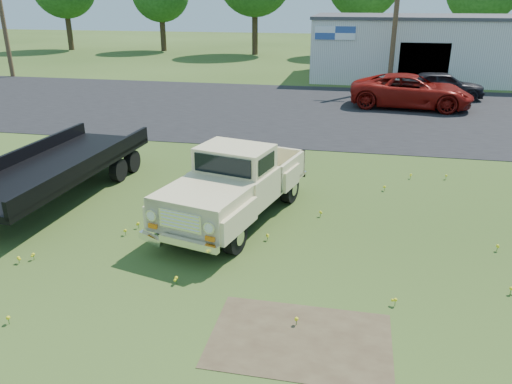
% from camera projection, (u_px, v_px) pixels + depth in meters
% --- Properties ---
extents(ground, '(140.00, 140.00, 0.00)m').
position_uv_depth(ground, '(250.00, 248.00, 11.33)').
color(ground, '#2B4215').
rests_on(ground, ground).
extents(asphalt_lot, '(90.00, 14.00, 0.02)m').
position_uv_depth(asphalt_lot, '(313.00, 110.00, 25.00)').
color(asphalt_lot, black).
rests_on(asphalt_lot, ground).
extents(dirt_patch_a, '(3.00, 2.00, 0.01)m').
position_uv_depth(dirt_patch_a, '(300.00, 340.00, 8.32)').
color(dirt_patch_a, '#493927').
rests_on(dirt_patch_a, ground).
extents(dirt_patch_b, '(2.20, 1.60, 0.01)m').
position_uv_depth(dirt_patch_b, '(209.00, 188.00, 14.89)').
color(dirt_patch_b, '#493927').
rests_on(dirt_patch_b, ground).
extents(commercial_building, '(14.20, 8.20, 4.15)m').
position_uv_depth(commercial_building, '(419.00, 47.00, 34.06)').
color(commercial_building, beige).
rests_on(commercial_building, ground).
extents(utility_pole_west, '(1.60, 0.30, 9.00)m').
position_uv_depth(utility_pole_west, '(1.00, 8.00, 33.78)').
color(utility_pole_west, '#482E21').
rests_on(utility_pole_west, ground).
extents(utility_pole_mid, '(1.60, 0.30, 9.00)m').
position_uv_depth(utility_pole_mid, '(396.00, 10.00, 28.96)').
color(utility_pole_mid, '#482E21').
rests_on(utility_pole_mid, ground).
extents(vintage_pickup_truck, '(3.30, 5.69, 1.94)m').
position_uv_depth(vintage_pickup_truck, '(235.00, 183.00, 12.50)').
color(vintage_pickup_truck, beige).
rests_on(vintage_pickup_truck, ground).
extents(flatbed_trailer, '(2.82, 7.50, 2.01)m').
position_uv_depth(flatbed_trailer, '(54.00, 163.00, 13.92)').
color(flatbed_trailer, black).
rests_on(flatbed_trailer, ground).
extents(red_pickup, '(6.26, 3.37, 1.67)m').
position_uv_depth(red_pickup, '(411.00, 91.00, 25.29)').
color(red_pickup, maroon).
rests_on(red_pickup, ground).
extents(dark_sedan, '(4.61, 2.25, 1.51)m').
position_uv_depth(dark_sedan, '(442.00, 85.00, 27.44)').
color(dark_sedan, black).
rests_on(dark_sedan, ground).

